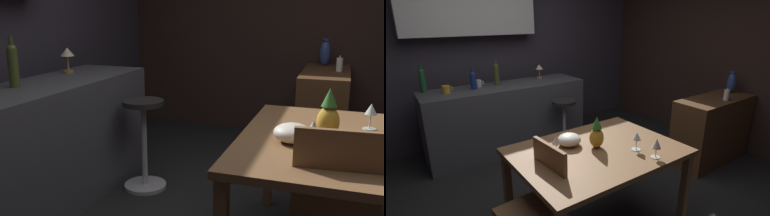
% 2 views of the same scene
% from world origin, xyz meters
% --- Properties ---
extents(ground_plane, '(9.00, 9.00, 0.00)m').
position_xyz_m(ground_plane, '(0.00, 0.00, 0.00)').
color(ground_plane, black).
extents(wall_kitchen_back, '(5.20, 0.33, 2.60)m').
position_xyz_m(wall_kitchen_back, '(-0.06, 2.08, 1.41)').
color(wall_kitchen_back, '#38333D').
rests_on(wall_kitchen_back, ground_plane).
extents(wall_side_right, '(0.10, 4.40, 2.60)m').
position_xyz_m(wall_side_right, '(2.55, 0.30, 1.30)').
color(wall_side_right, '#33231E').
rests_on(wall_side_right, ground_plane).
extents(dining_table, '(1.33, 0.97, 0.74)m').
position_xyz_m(dining_table, '(-0.04, -0.40, 0.66)').
color(dining_table, brown).
rests_on(dining_table, ground_plane).
extents(kitchen_counter, '(2.10, 0.60, 0.90)m').
position_xyz_m(kitchen_counter, '(-0.05, 1.53, 0.45)').
color(kitchen_counter, '#4C4C51').
rests_on(kitchen_counter, ground_plane).
extents(sideboard_cabinet, '(1.10, 0.44, 0.82)m').
position_xyz_m(sideboard_cabinet, '(1.93, -0.26, 0.41)').
color(sideboard_cabinet, '#56351E').
rests_on(sideboard_cabinet, ground_plane).
extents(chair_near_window, '(0.43, 0.43, 0.92)m').
position_xyz_m(chair_near_window, '(-0.61, -0.45, 0.49)').
color(chair_near_window, brown).
rests_on(chair_near_window, ground_plane).
extents(bar_stool, '(0.34, 0.34, 0.72)m').
position_xyz_m(bar_stool, '(0.53, 1.01, 0.38)').
color(bar_stool, '#262323').
rests_on(bar_stool, ground_plane).
extents(wine_glass_left, '(0.07, 0.07, 0.18)m').
position_xyz_m(wine_glass_left, '(-0.38, -0.32, 0.87)').
color(wine_glass_left, silver).
rests_on(wine_glass_left, dining_table).
extents(wine_glass_right, '(0.07, 0.07, 0.15)m').
position_xyz_m(wine_glass_right, '(0.24, -0.77, 0.85)').
color(wine_glass_right, silver).
rests_on(wine_glass_right, dining_table).
extents(wine_glass_center, '(0.08, 0.08, 0.15)m').
position_xyz_m(wine_glass_center, '(0.21, -0.59, 0.85)').
color(wine_glass_center, silver).
rests_on(wine_glass_center, dining_table).
extents(pineapple_centerpiece, '(0.12, 0.12, 0.27)m').
position_xyz_m(pineapple_centerpiece, '(-0.02, -0.37, 0.85)').
color(pineapple_centerpiece, gold).
rests_on(pineapple_centerpiece, dining_table).
extents(fruit_bowl, '(0.20, 0.20, 0.10)m').
position_xyz_m(fruit_bowl, '(-0.19, -0.21, 0.79)').
color(fruit_bowl, beige).
rests_on(fruit_bowl, dining_table).
extents(wine_bottle_cobalt, '(0.07, 0.07, 0.27)m').
position_xyz_m(wine_bottle_cobalt, '(-0.45, 1.56, 1.02)').
color(wine_bottle_cobalt, navy).
rests_on(wine_bottle_cobalt, kitchen_counter).
extents(wine_bottle_green, '(0.07, 0.07, 0.34)m').
position_xyz_m(wine_bottle_green, '(-0.99, 1.74, 1.06)').
color(wine_bottle_green, '#1E592D').
rests_on(wine_bottle_green, kitchen_counter).
extents(wine_bottle_olive, '(0.07, 0.07, 0.33)m').
position_xyz_m(wine_bottle_olive, '(-0.13, 1.62, 1.06)').
color(wine_bottle_olive, '#475623').
rests_on(wine_bottle_olive, kitchen_counter).
extents(cup_white, '(0.11, 0.07, 0.09)m').
position_xyz_m(cup_white, '(-0.36, 1.66, 0.94)').
color(cup_white, white).
rests_on(cup_white, kitchen_counter).
extents(cup_mustard, '(0.13, 0.09, 0.09)m').
position_xyz_m(cup_mustard, '(-0.78, 1.56, 0.94)').
color(cup_mustard, gold).
rests_on(cup_mustard, kitchen_counter).
extents(counter_lamp, '(0.11, 0.11, 0.20)m').
position_xyz_m(counter_lamp, '(0.53, 1.68, 1.05)').
color(counter_lamp, '#A58447').
rests_on(counter_lamp, kitchen_counter).
extents(pillar_candle_tall, '(0.06, 0.06, 0.15)m').
position_xyz_m(pillar_candle_tall, '(1.93, -0.38, 0.89)').
color(pillar_candle_tall, white).
rests_on(pillar_candle_tall, sideboard_cabinet).
extents(vase_ceramic_blue, '(0.11, 0.11, 0.28)m').
position_xyz_m(vase_ceramic_blue, '(2.31, -0.22, 0.95)').
color(vase_ceramic_blue, '#334C8C').
rests_on(vase_ceramic_blue, sideboard_cabinet).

